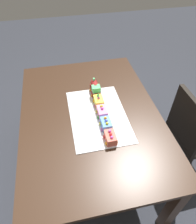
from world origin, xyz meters
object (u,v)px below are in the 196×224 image
cake_car_flatbed_bubblegum (102,112)px  cake_locomotive (95,89)px  cake_car_tanker_lemon (99,101)px  birthday_candle (99,95)px  dining_table (91,123)px  cake_car_gondola_coral (110,137)px  cake_car_caboose_sky_blue (106,124)px  chair (193,134)px

cake_car_flatbed_bubblegum → cake_locomotive: bearing=-180.0°
cake_car_tanker_lemon → birthday_candle: (0.01, -0.00, 0.07)m
dining_table → cake_locomotive: cake_locomotive is taller
cake_car_gondola_coral → cake_car_caboose_sky_blue: bearing=180.0°
chair → birthday_candle: bearing=72.1°
cake_car_tanker_lemon → cake_car_gondola_coral: 0.35m
chair → cake_car_gondola_coral: 0.82m
cake_locomotive → cake_car_tanker_lemon: 0.13m
dining_table → cake_locomotive: 0.28m
cake_locomotive → dining_table: bearing=-21.0°
dining_table → cake_car_tanker_lemon: (-0.08, 0.08, 0.14)m
birthday_candle → cake_car_caboose_sky_blue: bearing=0.0°
birthday_candle → dining_table: bearing=-46.3°
cake_car_gondola_coral → birthday_candle: bearing=-180.0°
dining_table → cake_car_gondola_coral: size_ratio=14.00×
chair → cake_car_gondola_coral: (0.12, -0.75, 0.30)m
cake_car_flatbed_bubblegum → cake_car_gondola_coral: same height
cake_car_tanker_lemon → cake_car_caboose_sky_blue: 0.24m
cake_car_caboose_sky_blue → cake_car_gondola_coral: bearing=0.0°
cake_locomotive → birthday_candle: bearing=0.0°
cake_car_caboose_sky_blue → birthday_candle: 0.24m
dining_table → cake_car_caboose_sky_blue: (0.15, 0.08, 0.14)m
cake_car_tanker_lemon → birthday_candle: size_ratio=2.04×
cake_car_flatbed_bubblegum → cake_car_caboose_sky_blue: (0.12, 0.00, 0.00)m
dining_table → cake_car_gondola_coral: cake_car_gondola_coral is taller
cake_car_tanker_lemon → cake_car_gondola_coral: size_ratio=1.00×
cake_car_gondola_coral → cake_car_tanker_lemon: bearing=180.0°
dining_table → cake_car_tanker_lemon: 0.18m
dining_table → cake_car_gondola_coral: (0.27, 0.08, 0.14)m
chair → cake_car_flatbed_bubblegum: bearing=80.2°
dining_table → birthday_candle: 0.23m
chair → cake_car_caboose_sky_blue: bearing=89.1°
dining_table → birthday_candle: bearing=133.7°
chair → birthday_candle: size_ratio=17.59×
cake_car_gondola_coral → birthday_candle: (-0.35, -0.00, 0.07)m
chair → cake_car_flatbed_bubblegum: 0.82m
cake_locomotive → birthday_candle: birthday_candle is taller
cake_car_gondola_coral → dining_table: bearing=-163.4°
chair → cake_car_flatbed_bubblegum: chair is taller
cake_car_gondola_coral → cake_car_flatbed_bubblegum: bearing=180.0°
cake_locomotive → birthday_candle: size_ratio=2.86×
cake_locomotive → cake_car_flatbed_bubblegum: (0.25, 0.00, -0.02)m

